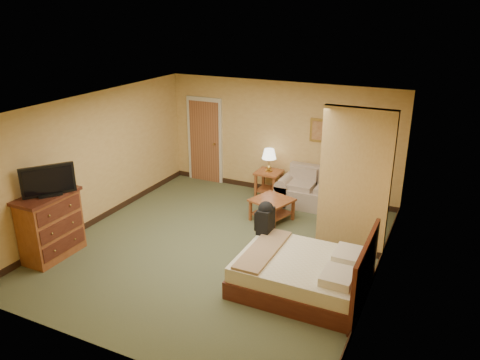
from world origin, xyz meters
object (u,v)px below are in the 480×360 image
Objects in this scene: loveseat at (316,194)px; bed at (305,274)px; coffee_table at (272,205)px; dresser at (51,225)px.

loveseat is 3.29m from bed.
loveseat is 1.23m from coffee_table.
loveseat is 1.43× the size of dresser.
coffee_table is 0.46× the size of bed.
coffee_table is 2.54m from bed.
dresser is 0.60× the size of bed.
dresser is (-3.50, -4.08, 0.32)m from loveseat.
loveseat is 0.86× the size of bed.
dresser reaches higher than loveseat.
loveseat is at bearing 49.32° from dresser.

